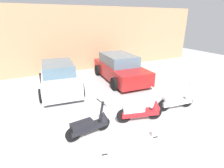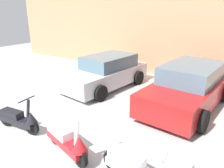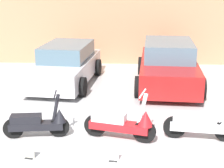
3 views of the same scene
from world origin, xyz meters
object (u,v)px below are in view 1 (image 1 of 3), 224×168
scooter_front_right (142,110)px  car_rear_left (59,77)px  car_rear_center (120,68)px  scooter_front_center (178,99)px  placard_near_left_scooter (104,150)px  placard_near_right_scooter (155,133)px  scooter_front_left (91,124)px

scooter_front_right → car_rear_left: car_rear_left is taller
car_rear_center → scooter_front_center: bearing=8.5°
scooter_front_center → car_rear_left: 5.36m
scooter_front_center → placard_near_left_scooter: bearing=-157.7°
car_rear_center → car_rear_left: bearing=-86.7°
car_rear_center → placard_near_left_scooter: (-3.14, -4.88, -0.55)m
scooter_front_center → placard_near_left_scooter: (-3.44, -0.93, -0.27)m
scooter_front_right → scooter_front_center: bearing=16.9°
placard_near_right_scooter → scooter_front_right: bearing=79.9°
placard_near_left_scooter → placard_near_right_scooter: size_ratio=1.00×
scooter_front_left → car_rear_center: size_ratio=0.34×
scooter_front_left → placard_near_right_scooter: size_ratio=5.38×
scooter_front_center → scooter_front_right: bearing=-170.5°
scooter_front_left → placard_near_right_scooter: 1.88m
placard_near_left_scooter → car_rear_center: bearing=57.2°
car_rear_left → scooter_front_center: bearing=48.1°
scooter_front_right → scooter_front_center: (1.70, 0.07, -0.01)m
scooter_front_left → placard_near_left_scooter: size_ratio=5.38×
placard_near_right_scooter → car_rear_left: bearing=109.1°
scooter_front_center → placard_near_right_scooter: scooter_front_center is taller
scooter_front_right → placard_near_right_scooter: scooter_front_right is taller
scooter_front_right → placard_near_left_scooter: (-1.75, -0.86, -0.27)m
scooter_front_left → car_rear_center: (3.17, 3.98, 0.31)m
scooter_front_left → car_rear_center: bearing=44.6°
car_rear_left → car_rear_center: bearing=95.5°
placard_near_left_scooter → placard_near_right_scooter: bearing=-1.3°
placard_near_left_scooter → placard_near_right_scooter: 1.59m
scooter_front_right → placard_near_left_scooter: 1.97m
car_rear_left → placard_near_left_scooter: (0.12, -4.92, -0.49)m
scooter_front_left → scooter_front_center: scooter_front_center is taller
scooter_front_center → car_rear_left: car_rear_left is taller
scooter_front_left → car_rear_left: 4.03m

